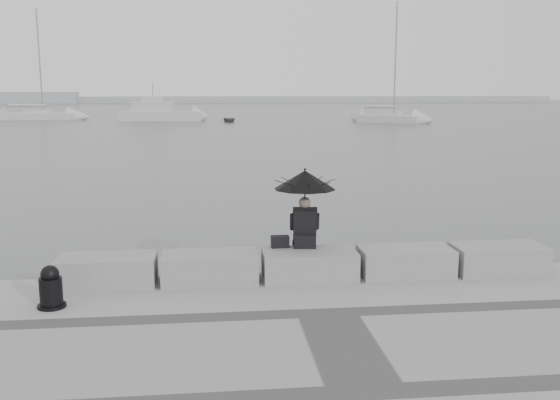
{
  "coord_description": "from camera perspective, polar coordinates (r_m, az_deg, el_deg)",
  "views": [
    {
      "loc": [
        -1.62,
        -10.68,
        3.75
      ],
      "look_at": [
        -0.13,
        3.0,
        1.27
      ],
      "focal_mm": 40.0,
      "sensor_mm": 36.0,
      "label": 1
    }
  ],
  "objects": [
    {
      "name": "stone_block_left",
      "position": [
        10.66,
        -6.42,
        -6.18
      ],
      "size": [
        1.6,
        0.8,
        0.5
      ],
      "primitive_type": "cube",
      "color": "gray",
      "rests_on": "promenade"
    },
    {
      "name": "stone_block_centre",
      "position": [
        10.78,
        2.7,
        -5.94
      ],
      "size": [
        1.6,
        0.8,
        0.5
      ],
      "primitive_type": "cube",
      "color": "gray",
      "rests_on": "promenade"
    },
    {
      "name": "stone_block_far_right",
      "position": [
        11.78,
        19.33,
        -5.12
      ],
      "size": [
        1.6,
        0.8,
        0.5
      ],
      "primitive_type": "cube",
      "color": "gray",
      "rests_on": "promenade"
    },
    {
      "name": "dinghy",
      "position": [
        70.66,
        -4.69,
        7.34
      ],
      "size": [
        3.16,
        1.37,
        0.53
      ],
      "primitive_type": "imported",
      "rotation": [
        0.0,
        0.0,
        0.01
      ],
      "color": "slate",
      "rests_on": "ground"
    },
    {
      "name": "stone_block_far_left",
      "position": [
        10.81,
        -15.52,
        -6.27
      ],
      "size": [
        1.6,
        0.8,
        0.5
      ],
      "primitive_type": "cube",
      "color": "gray",
      "rests_on": "promenade"
    },
    {
      "name": "sailboat_left",
      "position": [
        80.35,
        -21.2,
        7.21
      ],
      "size": [
        8.88,
        3.16,
        12.9
      ],
      "rotation": [
        0.0,
        0.0,
        -0.09
      ],
      "color": "#BDBDBF",
      "rests_on": "ground"
    },
    {
      "name": "distant_landmass",
      "position": [
        165.35,
        -8.57,
        9.1
      ],
      "size": [
        180.0,
        8.0,
        2.8
      ],
      "color": "#A1A3A6",
      "rests_on": "ground"
    },
    {
      "name": "seated_person",
      "position": [
        10.77,
        2.3,
        0.78
      ],
      "size": [
        1.08,
        1.08,
        1.39
      ],
      "rotation": [
        0.0,
        0.0,
        -0.11
      ],
      "color": "black",
      "rests_on": "stone_block_centre"
    },
    {
      "name": "motor_cruiser",
      "position": [
        74.17,
        -10.79,
        7.82
      ],
      "size": [
        9.47,
        3.51,
        4.5
      ],
      "rotation": [
        0.0,
        0.0,
        -0.08
      ],
      "color": "#BDBDBF",
      "rests_on": "ground"
    },
    {
      "name": "ground",
      "position": [
        11.43,
        2.31,
        -8.93
      ],
      "size": [
        360.0,
        360.0,
        0.0
      ],
      "primitive_type": "plane",
      "color": "#404244",
      "rests_on": "ground"
    },
    {
      "name": "sailboat_right",
      "position": [
        70.03,
        10.01,
        7.42
      ],
      "size": [
        7.0,
        6.07,
        12.9
      ],
      "rotation": [
        0.0,
        0.0,
        -0.64
      ],
      "color": "#BDBDBF",
      "rests_on": "ground"
    },
    {
      "name": "mooring_bollard",
      "position": [
        9.98,
        -20.21,
        -7.73
      ],
      "size": [
        0.42,
        0.42,
        0.66
      ],
      "color": "black",
      "rests_on": "promenade"
    },
    {
      "name": "bag",
      "position": [
        10.91,
        0.0,
        -3.83
      ],
      "size": [
        0.31,
        0.18,
        0.2
      ],
      "primitive_type": "cube",
      "color": "black",
      "rests_on": "stone_block_centre"
    },
    {
      "name": "stone_block_right",
      "position": [
        11.17,
        11.39,
        -5.57
      ],
      "size": [
        1.6,
        0.8,
        0.5
      ],
      "primitive_type": "cube",
      "color": "gray",
      "rests_on": "promenade"
    }
  ]
}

